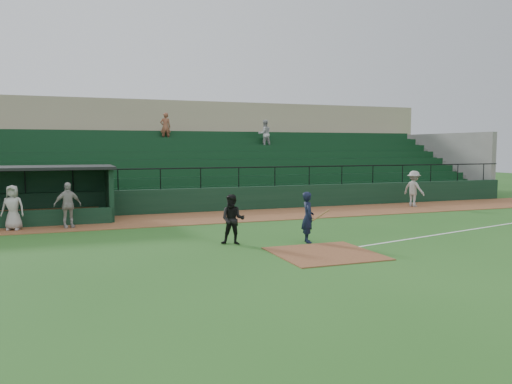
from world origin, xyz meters
name	(u,v)px	position (x,y,z in m)	size (l,w,h in m)	color
ground	(310,248)	(0.00, 0.00, 0.00)	(90.00, 90.00, 0.00)	#23551B
warning_track	(234,216)	(0.00, 8.00, 0.01)	(40.00, 4.00, 0.03)	brown
home_plate_dirt	(325,253)	(0.00, -1.00, 0.01)	(3.00, 3.00, 0.03)	brown
foul_line	(477,229)	(8.00, 1.20, 0.01)	(18.00, 0.09, 0.01)	white
stadium_structure	(191,162)	(0.00, 16.46, 2.30)	(38.00, 13.08, 6.40)	black
dugout	(5,192)	(-9.75, 9.56, 1.33)	(8.90, 3.20, 2.42)	black
batter_at_plate	(308,217)	(0.35, 0.90, 0.87)	(1.07, 0.72, 1.73)	black
umpire	(233,220)	(-2.15, 1.44, 0.84)	(0.81, 0.63, 1.67)	black
runner	(414,189)	(10.32, 8.25, 1.00)	(1.25, 0.72, 1.93)	#9B9691
dugout_player_a	(68,205)	(-7.27, 6.99, 0.94)	(1.07, 0.44, 1.82)	#A8A29D
dugout_player_b	(13,208)	(-9.27, 7.12, 0.90)	(0.85, 0.56, 1.75)	#A9A49E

